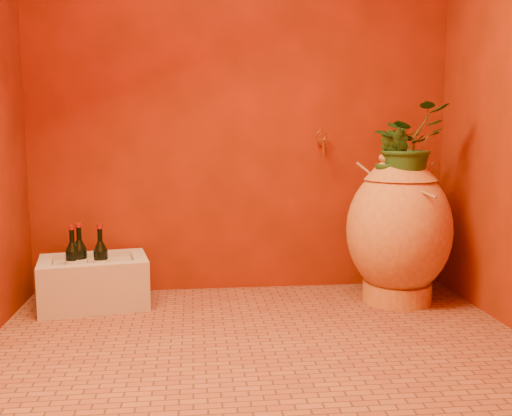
{
  "coord_description": "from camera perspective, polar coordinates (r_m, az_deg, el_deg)",
  "views": [
    {
      "loc": [
        -0.3,
        -2.42,
        0.97
      ],
      "look_at": [
        0.01,
        0.35,
        0.59
      ],
      "focal_mm": 40.0,
      "sensor_mm": 36.0,
      "label": 1
    }
  ],
  "objects": [
    {
      "name": "wall_back",
      "position": [
        3.44,
        -1.42,
        12.49
      ],
      "size": [
        2.5,
        0.02,
        2.5
      ],
      "primitive_type": "cube",
      "color": "#5C1E05",
      "rests_on": "ground"
    },
    {
      "name": "wall_tap",
      "position": [
        3.43,
        6.6,
        6.55
      ],
      "size": [
        0.07,
        0.14,
        0.15
      ],
      "color": "#9A6023",
      "rests_on": "wall_back"
    },
    {
      "name": "wine_bottle_c",
      "position": [
        3.24,
        -17.18,
        -5.11
      ],
      "size": [
        0.08,
        0.08,
        0.33
      ],
      "color": "black",
      "rests_on": "stone_basin"
    },
    {
      "name": "stone_basin",
      "position": [
        3.31,
        -15.89,
        -7.22
      ],
      "size": [
        0.63,
        0.49,
        0.27
      ],
      "rotation": [
        0.0,
        0.0,
        0.18
      ],
      "color": "#BEB59E",
      "rests_on": "floor"
    },
    {
      "name": "wine_bottle_a",
      "position": [
        3.24,
        -17.83,
        -5.22
      ],
      "size": [
        0.08,
        0.08,
        0.32
      ],
      "color": "black",
      "rests_on": "stone_basin"
    },
    {
      "name": "wine_bottle_b",
      "position": [
        3.2,
        -15.24,
        -5.24
      ],
      "size": [
        0.08,
        0.08,
        0.32
      ],
      "color": "black",
      "rests_on": "stone_basin"
    },
    {
      "name": "amphora",
      "position": [
        3.3,
        14.09,
        -2.06
      ],
      "size": [
        0.75,
        0.75,
        0.84
      ],
      "rotation": [
        0.0,
        0.0,
        0.34
      ],
      "color": "orange",
      "rests_on": "floor"
    },
    {
      "name": "floor",
      "position": [
        2.63,
        0.6,
        -13.87
      ],
      "size": [
        2.5,
        2.5,
        0.0
      ],
      "primitive_type": "plane",
      "color": "brown",
      "rests_on": "ground"
    },
    {
      "name": "plant_side",
      "position": [
        3.2,
        13.43,
        4.69
      ],
      "size": [
        0.23,
        0.24,
        0.34
      ],
      "primitive_type": "imported",
      "rotation": [
        0.0,
        0.0,
        -0.9
      ],
      "color": "#1F4A1A",
      "rests_on": "amphora"
    },
    {
      "name": "plant_main",
      "position": [
        3.24,
        14.89,
        6.2
      ],
      "size": [
        0.5,
        0.47,
        0.45
      ],
      "primitive_type": "imported",
      "rotation": [
        0.0,
        0.0,
        0.36
      ],
      "color": "#1F4A1A",
      "rests_on": "amphora"
    }
  ]
}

